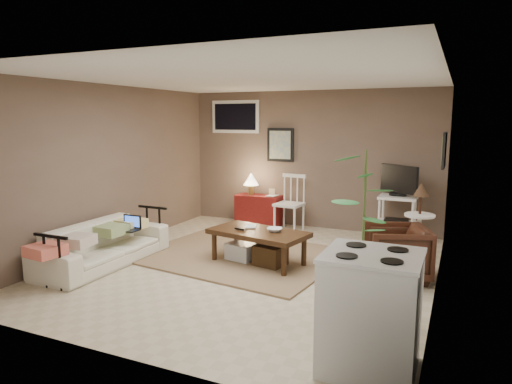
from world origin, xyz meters
The scene contains 20 objects.
floor centered at (0.00, 0.00, 0.00)m, with size 5.00×5.00×0.00m, color #C1B293.
art_back centered at (-0.55, 2.48, 1.45)m, with size 0.50×0.03×0.60m, color black.
art_right centered at (2.23, 1.05, 1.52)m, with size 0.03×0.60×0.45m, color black.
window centered at (-1.45, 2.48, 1.95)m, with size 0.96×0.03×0.60m, color silver.
rug centered at (-0.33, 0.37, 0.01)m, with size 2.67×2.14×0.03m, color #8A6C50.
coffee_table centered at (0.04, 0.15, 0.27)m, with size 1.38×0.89×0.48m.
sofa centered at (-1.80, -0.70, 0.37)m, with size 1.89×0.55×0.74m, color silver.
sofa_pillows centered at (-1.75, -0.92, 0.45)m, with size 0.36×1.79×0.13m, color beige, non-canonical shape.
sofa_end_rails centered at (-1.69, -0.70, 0.32)m, with size 0.51×1.88×0.63m, color black, non-canonical shape.
laptop centered at (-1.62, -0.38, 0.48)m, with size 0.29×0.21×0.20m.
red_console centered at (-0.89, 2.25, 0.33)m, with size 0.82×0.37×0.95m.
spindle_chair centered at (-0.22, 2.09, 0.45)m, with size 0.47×0.47×0.96m.
tv_stand centered at (1.56, 2.12, 0.64)m, with size 0.61×0.47×1.20m.
side_table centered at (1.97, 1.19, 0.66)m, with size 0.40×0.40×1.07m.
armchair centered at (1.79, 0.33, 0.36)m, with size 0.69×0.65×0.72m, color #33170E.
potted_plant centered at (1.64, -1.01, 0.88)m, with size 0.41×0.41×1.66m.
stove centered at (1.87, -1.85, 0.46)m, with size 0.71×0.66×0.93m.
bowl centered at (0.27, 0.19, 0.56)m, with size 0.20×0.05×0.20m, color #341F0E.
book_table centered at (-0.19, 0.26, 0.56)m, with size 0.15×0.02×0.20m, color #341F0E.
book_console centered at (-0.69, 2.24, 0.66)m, with size 0.17×0.02×0.23m, color #341F0E.
Camera 1 is at (2.43, -5.18, 1.90)m, focal length 32.00 mm.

